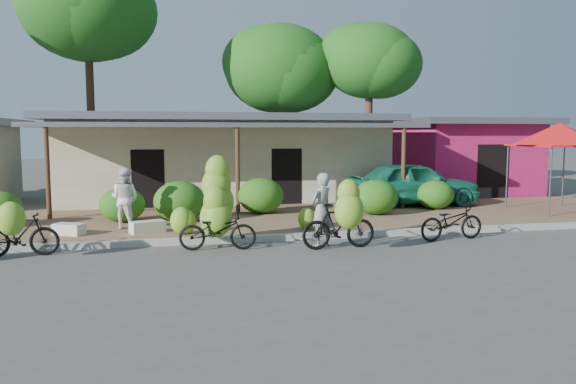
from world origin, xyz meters
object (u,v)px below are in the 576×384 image
tree_far_center (83,6)px  bystander (125,198)px  vendor (321,210)px  bike_left (18,231)px  bike_far_right (452,222)px  tree_near_right (365,59)px  bike_right (342,220)px  tree_center_right (276,67)px  red_canopy (559,134)px  teal_van (414,183)px  sack_near (148,227)px  bike_center (217,211)px  sack_far (69,229)px

tree_far_center → bystander: (2.39, -12.20, -7.47)m
vendor → bystander: bystander is taller
bike_left → bike_far_right: bearing=-92.1°
tree_near_right → bike_right: tree_near_right is taller
tree_center_right → red_canopy: 14.41m
tree_center_right → bike_left: size_ratio=4.94×
teal_van → bike_right: bearing=144.3°
red_canopy → bystander: red_canopy is taller
bike_left → sack_near: (2.62, 1.84, -0.31)m
bike_right → tree_near_right: bearing=-24.4°
tree_near_right → bike_center: bearing=-122.6°
tree_center_right → bike_right: 17.01m
bike_right → bike_far_right: size_ratio=0.96×
sack_near → bystander: size_ratio=0.53×
red_canopy → bystander: bearing=-177.9°
bike_right → teal_van: 7.77m
vendor → sack_far: bearing=-54.9°
tree_center_right → sack_near: tree_center_right is taller
tree_near_right → vendor: size_ratio=4.57×
bike_right → bike_far_right: bearing=-81.5°
vendor → red_canopy: bearing=166.5°
bike_left → sack_far: bearing=-20.8°
tree_near_right → teal_van: (-1.01, -7.88, -5.29)m
tree_near_right → bystander: (-10.61, -10.70, -5.25)m
tree_far_center → vendor: bearing=-65.1°
tree_center_right → sack_near: size_ratio=9.47×
tree_center_right → teal_van: size_ratio=1.79×
bystander → bike_far_right: bearing=-171.6°
tree_near_right → sack_far: tree_near_right is taller
tree_center_right → sack_far: bearing=-120.7°
tree_near_right → bike_left: (-12.64, -13.34, -5.60)m
tree_near_right → red_canopy: size_ratio=2.26×
sack_far → vendor: vendor is taller
tree_far_center → tree_center_right: tree_far_center is taller
tree_far_center → teal_van: size_ratio=2.38×
red_canopy → bike_left: size_ratio=2.15×
bike_far_right → sack_far: bearing=69.3°
vendor → tree_near_right: bearing=-148.1°
bike_center → sack_near: bearing=51.9°
teal_van → tree_center_right: bearing=17.9°
sack_far → bike_center: bearing=-26.7°
bike_left → bike_right: size_ratio=0.92×
bike_far_right → teal_van: (1.62, 5.63, 0.42)m
bike_far_right → sack_far: (-9.29, 2.15, -0.21)m
bike_right → red_canopy: bearing=-68.0°
tree_far_center → bike_left: bearing=-88.6°
red_canopy → bike_left: 16.00m
bystander → tree_center_right: bearing=-89.7°
tree_far_center → tree_near_right: 13.27m
tree_center_right → tree_near_right: size_ratio=1.02×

